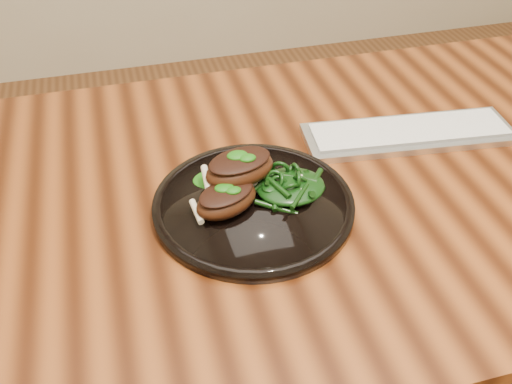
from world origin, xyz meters
TOP-DOWN VIEW (x-y plane):
  - desk at (0.00, 0.00)m, footprint 1.60×0.80m
  - plate at (-0.18, -0.05)m, footprint 0.30×0.30m
  - lamb_chop_front at (-0.23, -0.06)m, footprint 0.12×0.10m
  - lamb_chop_back at (-0.19, -0.02)m, footprint 0.12×0.10m
  - herb_smear at (-0.22, 0.01)m, footprint 0.08×0.05m
  - greens_heap at (-0.12, -0.05)m, footprint 0.11×0.10m
  - keyboard at (0.14, 0.07)m, footprint 0.38×0.15m

SIDE VIEW (x-z plane):
  - desk at x=0.00m, z-range 0.29..1.04m
  - keyboard at x=0.14m, z-range 0.75..0.77m
  - plate at x=-0.18m, z-range 0.75..0.77m
  - herb_smear at x=-0.22m, z-range 0.77..0.77m
  - greens_heap at x=-0.12m, z-range 0.77..0.80m
  - lamb_chop_front at x=-0.23m, z-range 0.77..0.81m
  - lamb_chop_back at x=-0.19m, z-range 0.79..0.83m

